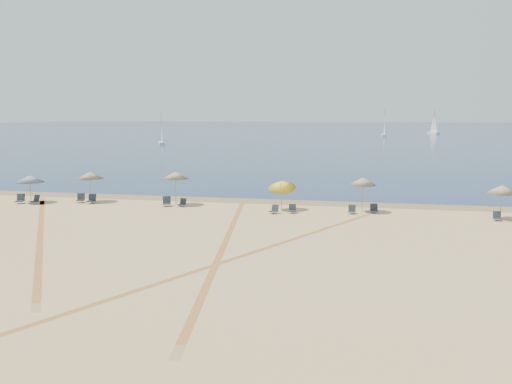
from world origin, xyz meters
TOP-DOWN VIEW (x-y plane):
  - ground at (0.00, 0.00)m, footprint 160.00×160.00m
  - ocean at (0.00, 225.00)m, footprint 500.00×500.00m
  - wet_sand at (0.00, 24.00)m, footprint 500.00×500.00m
  - umbrella_0 at (-18.07, 19.49)m, footprint 2.23×2.23m
  - umbrella_1 at (-13.63, 20.80)m, footprint 2.10×2.10m
  - umbrella_2 at (-6.48, 20.78)m, footprint 2.06×2.07m
  - umbrella_3 at (1.89, 20.19)m, footprint 2.01×2.08m
  - umbrella_4 at (7.64, 20.57)m, footprint 1.98×1.98m
  - umbrella_5 at (16.72, 19.60)m, footprint 2.10×2.10m
  - chair_0 at (-18.69, 19.01)m, footprint 0.78×0.85m
  - chair_1 at (-17.41, 19.07)m, footprint 0.74×0.81m
  - chair_2 at (-14.25, 20.36)m, footprint 0.80×0.86m
  - chair_3 at (-13.20, 20.14)m, footprint 0.68×0.77m
  - chair_4 at (-6.97, 20.14)m, footprint 0.82×0.88m
  - chair_5 at (-5.75, 20.19)m, footprint 0.64×0.71m
  - chair_6 at (1.59, 18.68)m, footprint 0.66×0.72m
  - chair_7 at (2.83, 19.15)m, footprint 0.65×0.71m
  - chair_8 at (6.95, 19.73)m, footprint 0.52×0.61m
  - chair_9 at (8.48, 20.38)m, footprint 0.59×0.67m
  - chair_10 at (16.41, 19.14)m, footprint 0.55×0.63m
  - sailboat_0 at (12.26, 154.44)m, footprint 1.67×5.85m
  - sailboat_1 at (-38.25, 99.42)m, footprint 3.15×4.92m
  - sailboat_2 at (29.12, 177.13)m, footprint 3.63×5.55m
  - tire_tracks at (-2.79, 8.96)m, footprint 51.93×41.55m

SIDE VIEW (x-z plane):
  - ground at x=0.00m, z-range 0.00..0.00m
  - tire_tracks at x=-2.79m, z-range 0.00..0.00m
  - wet_sand at x=0.00m, z-range 0.00..0.00m
  - ocean at x=0.00m, z-range 0.01..0.01m
  - chair_10 at x=16.41m, z-range -0.04..0.56m
  - chair_8 at x=6.95m, z-range -0.04..0.58m
  - chair_6 at x=1.59m, z-range -0.04..0.58m
  - chair_7 at x=2.83m, z-range -0.04..0.58m
  - chair_5 at x=-5.75m, z-range -0.04..0.59m
  - chair_9 at x=8.48m, z-range -0.04..0.61m
  - chair_1 at x=-17.41m, z-range -0.04..0.65m
  - chair_2 at x=-14.25m, z-range -0.04..0.67m
  - chair_3 at x=-13.20m, z-range -0.04..0.68m
  - chair_4 at x=-6.97m, z-range -0.04..0.69m
  - chair_0 at x=-18.69m, z-range -0.04..0.70m
  - umbrella_3 at x=1.89m, z-range 0.64..3.13m
  - umbrella_0 at x=-18.07m, z-range 0.78..3.01m
  - umbrella_5 at x=16.72m, z-range 0.84..3.20m
  - umbrella_1 at x=-13.63m, z-range 0.89..3.36m
  - sailboat_1 at x=-38.25m, z-range -1.42..5.79m
  - umbrella_4 at x=7.64m, z-range 0.93..3.49m
  - umbrella_2 at x=-6.48m, z-range 0.98..3.61m
  - sailboat_2 at x=29.12m, z-range -1.61..6.56m
  - sailboat_0 at x=12.26m, z-range -1.71..6.94m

